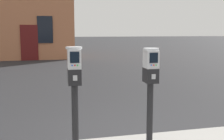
{
  "coord_description": "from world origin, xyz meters",
  "views": [
    {
      "loc": [
        -1.21,
        -3.85,
        1.75
      ],
      "look_at": [
        -0.27,
        -0.04,
        1.21
      ],
      "focal_mm": 45.46,
      "sensor_mm": 36.0,
      "label": 1
    }
  ],
  "objects": [
    {
      "name": "parking_meter_near_kerb",
      "position": [
        -0.81,
        -0.14,
        1.11
      ],
      "size": [
        0.22,
        0.26,
        1.41
      ],
      "rotation": [
        0.0,
        0.0,
        -1.61
      ],
      "color": "black",
      "rests_on": "sidewalk_slab"
    },
    {
      "name": "parking_meter_twin_adjacent",
      "position": [
        0.26,
        -0.14,
        1.09
      ],
      "size": [
        0.22,
        0.26,
        1.37
      ],
      "rotation": [
        0.0,
        0.0,
        -1.61
      ],
      "color": "black",
      "rests_on": "sidewalk_slab"
    }
  ]
}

